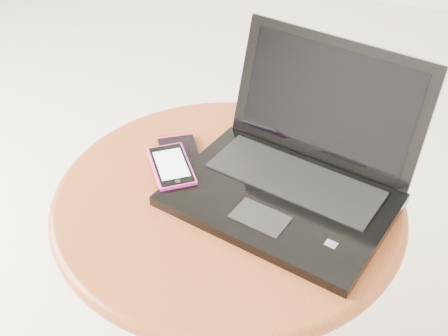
% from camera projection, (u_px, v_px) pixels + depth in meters
% --- Properties ---
extents(table, '(0.60, 0.60, 0.48)m').
position_uv_depth(table, '(228.00, 237.00, 1.07)').
color(table, brown).
rests_on(table, ground).
extents(laptop, '(0.42, 0.39, 0.23)m').
position_uv_depth(laptop, '(294.00, 170.00, 0.99)').
color(laptop, black).
rests_on(laptop, table).
extents(phone_black, '(0.12, 0.14, 0.01)m').
position_uv_depth(phone_black, '(180.00, 156.00, 1.08)').
color(phone_black, black).
rests_on(phone_black, table).
extents(phone_pink, '(0.12, 0.13, 0.01)m').
position_uv_depth(phone_pink, '(171.00, 167.00, 1.04)').
color(phone_pink, '#E0309D').
rests_on(phone_pink, phone_black).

